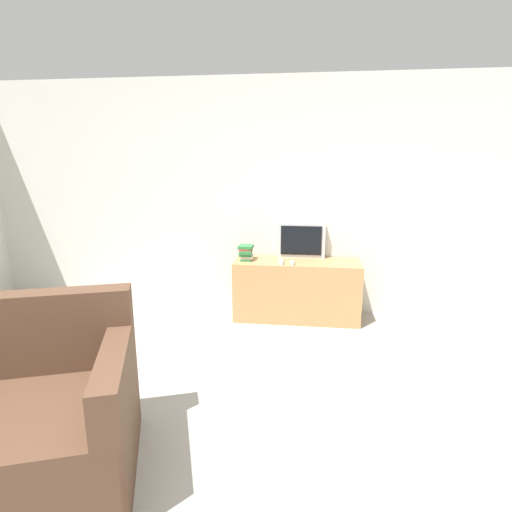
# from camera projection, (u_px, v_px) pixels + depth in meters

# --- Properties ---
(wall_back) EXTENTS (9.00, 0.06, 2.60)m
(wall_back) POSITION_uv_depth(u_px,v_px,m) (244.00, 198.00, 4.51)
(wall_back) COLOR silver
(wall_back) RESTS_ON ground_plane
(tv_stand) EXTENTS (1.36, 0.45, 0.66)m
(tv_stand) POSITION_uv_depth(u_px,v_px,m) (297.00, 290.00, 4.39)
(tv_stand) COLOR tan
(tv_stand) RESTS_ON ground_plane
(television) EXTENTS (0.53, 0.09, 0.40)m
(television) POSITION_uv_depth(u_px,v_px,m) (301.00, 240.00, 4.44)
(television) COLOR silver
(television) RESTS_ON tv_stand
(book_stack) EXTENTS (0.17, 0.21, 0.16)m
(book_stack) POSITION_uv_depth(u_px,v_px,m) (246.00, 252.00, 4.36)
(book_stack) COLOR #2D753D
(book_stack) RESTS_ON tv_stand
(remote_on_stand) EXTENTS (0.04, 0.14, 0.02)m
(remote_on_stand) POSITION_uv_depth(u_px,v_px,m) (292.00, 263.00, 4.20)
(remote_on_stand) COLOR #B7B7B7
(remote_on_stand) RESTS_ON tv_stand
(remote_secondary) EXTENTS (0.06, 0.19, 0.02)m
(remote_secondary) POSITION_uv_depth(u_px,v_px,m) (281.00, 262.00, 4.23)
(remote_secondary) COLOR #B7B7B7
(remote_secondary) RESTS_ON tv_stand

